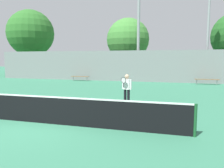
% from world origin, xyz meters
% --- Properties ---
extents(ground_plane, '(100.00, 100.00, 0.00)m').
position_xyz_m(ground_plane, '(0.00, 0.00, 0.00)').
color(ground_plane, '#337556').
extents(tennis_net, '(10.57, 0.09, 1.01)m').
position_xyz_m(tennis_net, '(0.00, 0.00, 0.51)').
color(tennis_net, '#195128').
rests_on(tennis_net, ground_plane).
extents(tennis_player, '(0.55, 0.51, 1.54)m').
position_xyz_m(tennis_player, '(2.27, 4.21, 0.88)').
color(tennis_player, black).
rests_on(tennis_player, ground_plane).
extents(bench_courtside_near, '(1.98, 0.40, 0.49)m').
position_xyz_m(bench_courtside_near, '(-5.05, 14.75, 0.45)').
color(bench_courtside_near, brown).
rests_on(bench_courtside_near, ground_plane).
extents(bench_courtside_far, '(2.15, 0.40, 0.49)m').
position_xyz_m(bench_courtside_far, '(7.56, 14.75, 0.45)').
color(bench_courtside_far, brown).
rests_on(bench_courtside_far, ground_plane).
extents(light_pole_near_left, '(0.90, 0.60, 10.35)m').
position_xyz_m(light_pole_near_left, '(0.94, 16.32, 5.80)').
color(light_pole_near_left, '#939399').
rests_on(light_pole_near_left, ground_plane).
extents(light_pole_center_back, '(0.90, 0.60, 8.73)m').
position_xyz_m(light_pole_center_back, '(7.67, 16.37, 5.39)').
color(light_pole_center_back, '#939399').
rests_on(light_pole_center_back, ground_plane).
extents(back_fence, '(30.91, 0.06, 3.21)m').
position_xyz_m(back_fence, '(0.00, 15.60, 1.61)').
color(back_fence, gray).
rests_on(back_fence, ground_plane).
extents(tree_green_broad, '(5.29, 5.29, 7.39)m').
position_xyz_m(tree_green_broad, '(-1.02, 20.46, 4.73)').
color(tree_green_broad, brown).
rests_on(tree_green_broad, ground_plane).
extents(tree_dark_dense, '(6.54, 6.54, 9.25)m').
position_xyz_m(tree_dark_dense, '(-15.19, 20.63, 5.97)').
color(tree_dark_dense, brown).
rests_on(tree_dark_dense, ground_plane).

